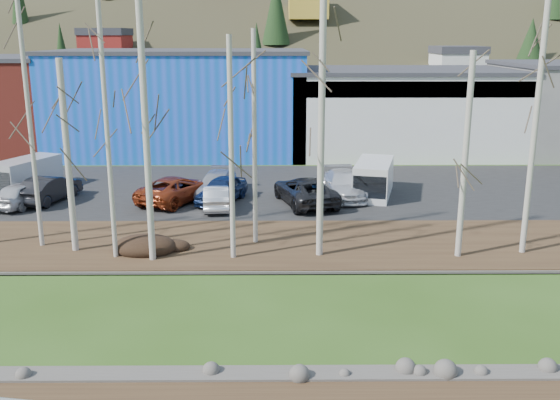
{
  "coord_description": "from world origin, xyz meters",
  "views": [
    {
      "loc": [
        1.71,
        -12.86,
        9.43
      ],
      "look_at": [
        1.91,
        13.31,
        2.5
      ],
      "focal_mm": 40.0,
      "sensor_mm": 36.0,
      "label": 1
    }
  ],
  "objects_px": {
    "car_1": "(49,189)",
    "car_5": "(216,197)",
    "van_grey": "(25,175)",
    "van_white": "(373,179)",
    "car_7": "(344,185)",
    "car_2": "(176,189)",
    "car_4": "(222,190)",
    "car_0": "(23,194)",
    "car_3": "(217,184)",
    "car_6": "(305,191)"
  },
  "relations": [
    {
      "from": "car_4",
      "to": "van_grey",
      "type": "distance_m",
      "value": 12.75
    },
    {
      "from": "car_1",
      "to": "car_5",
      "type": "height_order",
      "value": "car_1"
    },
    {
      "from": "car_6",
      "to": "van_white",
      "type": "xyz_separation_m",
      "value": [
        4.12,
        1.75,
        0.26
      ]
    },
    {
      "from": "car_4",
      "to": "car_6",
      "type": "relative_size",
      "value": 0.78
    },
    {
      "from": "car_3",
      "to": "car_5",
      "type": "xyz_separation_m",
      "value": [
        0.2,
        -2.75,
        -0.07
      ]
    },
    {
      "from": "car_2",
      "to": "van_white",
      "type": "height_order",
      "value": "van_white"
    },
    {
      "from": "car_4",
      "to": "car_6",
      "type": "distance_m",
      "value": 4.8
    },
    {
      "from": "van_white",
      "to": "van_grey",
      "type": "xyz_separation_m",
      "value": [
        -21.29,
        1.67,
        -0.07
      ]
    },
    {
      "from": "car_1",
      "to": "car_2",
      "type": "distance_m",
      "value": 7.32
    },
    {
      "from": "car_4",
      "to": "car_1",
      "type": "bearing_deg",
      "value": -160.49
    },
    {
      "from": "car_7",
      "to": "car_2",
      "type": "bearing_deg",
      "value": -177.84
    },
    {
      "from": "car_2",
      "to": "car_7",
      "type": "relative_size",
      "value": 1.03
    },
    {
      "from": "van_grey",
      "to": "van_white",
      "type": "bearing_deg",
      "value": 17.79
    },
    {
      "from": "car_5",
      "to": "car_6",
      "type": "xyz_separation_m",
      "value": [
        4.96,
        0.85,
        0.13
      ]
    },
    {
      "from": "car_1",
      "to": "car_0",
      "type": "bearing_deg",
      "value": 55.79
    },
    {
      "from": "car_1",
      "to": "car_7",
      "type": "relative_size",
      "value": 0.88
    },
    {
      "from": "car_6",
      "to": "van_white",
      "type": "relative_size",
      "value": 1.1
    },
    {
      "from": "car_7",
      "to": "van_grey",
      "type": "distance_m",
      "value": 19.61
    },
    {
      "from": "car_6",
      "to": "car_7",
      "type": "height_order",
      "value": "car_6"
    },
    {
      "from": "car_3",
      "to": "van_white",
      "type": "height_order",
      "value": "van_white"
    },
    {
      "from": "car_2",
      "to": "car_6",
      "type": "xyz_separation_m",
      "value": [
        7.39,
        -0.56,
        0.03
      ]
    },
    {
      "from": "car_2",
      "to": "car_7",
      "type": "height_order",
      "value": "car_7"
    },
    {
      "from": "car_4",
      "to": "car_6",
      "type": "xyz_separation_m",
      "value": [
        4.78,
        -0.45,
        0.04
      ]
    },
    {
      "from": "car_2",
      "to": "car_4",
      "type": "distance_m",
      "value": 2.61
    },
    {
      "from": "car_4",
      "to": "van_grey",
      "type": "xyz_separation_m",
      "value": [
        -12.39,
        2.97,
        0.23
      ]
    },
    {
      "from": "car_3",
      "to": "car_7",
      "type": "relative_size",
      "value": 0.94
    },
    {
      "from": "van_grey",
      "to": "car_5",
      "type": "bearing_deg",
      "value": 3.0
    },
    {
      "from": "car_0",
      "to": "car_4",
      "type": "distance_m",
      "value": 11.07
    },
    {
      "from": "van_grey",
      "to": "car_1",
      "type": "bearing_deg",
      "value": -25.88
    },
    {
      "from": "car_6",
      "to": "van_white",
      "type": "distance_m",
      "value": 4.48
    },
    {
      "from": "car_7",
      "to": "car_6",
      "type": "bearing_deg",
      "value": -150.16
    },
    {
      "from": "car_3",
      "to": "car_1",
      "type": "bearing_deg",
      "value": -166.11
    },
    {
      "from": "car_0",
      "to": "van_white",
      "type": "xyz_separation_m",
      "value": [
        19.94,
        2.07,
        0.34
      ]
    },
    {
      "from": "car_5",
      "to": "car_7",
      "type": "bearing_deg",
      "value": -166.98
    },
    {
      "from": "car_4",
      "to": "van_white",
      "type": "bearing_deg",
      "value": 29.17
    },
    {
      "from": "car_5",
      "to": "car_7",
      "type": "height_order",
      "value": "car_7"
    },
    {
      "from": "car_5",
      "to": "car_6",
      "type": "distance_m",
      "value": 5.04
    },
    {
      "from": "car_3",
      "to": "car_5",
      "type": "height_order",
      "value": "car_3"
    },
    {
      "from": "car_6",
      "to": "car_2",
      "type": "bearing_deg",
      "value": -20.04
    },
    {
      "from": "car_3",
      "to": "van_grey",
      "type": "xyz_separation_m",
      "value": [
        -12.0,
        1.52,
        0.25
      ]
    },
    {
      "from": "van_white",
      "to": "car_2",
      "type": "bearing_deg",
      "value": -159.72
    },
    {
      "from": "car_2",
      "to": "car_5",
      "type": "height_order",
      "value": "car_2"
    },
    {
      "from": "car_3",
      "to": "car_4",
      "type": "height_order",
      "value": "car_4"
    },
    {
      "from": "car_3",
      "to": "car_6",
      "type": "relative_size",
      "value": 0.88
    },
    {
      "from": "car_2",
      "to": "car_0",
      "type": "bearing_deg",
      "value": 32.7
    },
    {
      "from": "van_white",
      "to": "car_1",
      "type": "bearing_deg",
      "value": -162.35
    },
    {
      "from": "car_2",
      "to": "car_7",
      "type": "bearing_deg",
      "value": -147.45
    },
    {
      "from": "car_1",
      "to": "car_6",
      "type": "bearing_deg",
      "value": -168.53
    },
    {
      "from": "van_grey",
      "to": "car_4",
      "type": "bearing_deg",
      "value": 8.78
    },
    {
      "from": "car_0",
      "to": "car_1",
      "type": "xyz_separation_m",
      "value": [
        1.11,
        0.99,
        0.06
      ]
    }
  ]
}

